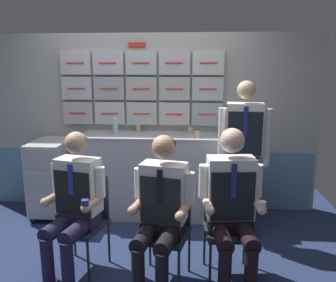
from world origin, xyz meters
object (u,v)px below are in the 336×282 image
(service_trolley, at_px, (53,176))
(crew_member_standing, at_px, (244,147))
(crew_member_by_counter, at_px, (232,201))
(folding_chair_right, at_px, (167,220))
(folding_chair_left, at_px, (85,212))
(crew_member_right, at_px, (161,207))
(folding_chair_by_counter, at_px, (227,217))
(paper_cup_tan, at_px, (138,128))
(crew_member_left, at_px, (74,200))
(water_bottle_clear, at_px, (222,128))

(service_trolley, xyz_separation_m, crew_member_standing, (2.18, -0.38, 0.47))
(crew_member_by_counter, bearing_deg, folding_chair_right, 174.24)
(folding_chair_left, xyz_separation_m, crew_member_standing, (1.46, 0.66, 0.46))
(crew_member_right, bearing_deg, service_trolley, 137.45)
(folding_chair_by_counter, distance_m, paper_cup_tan, 1.72)
(folding_chair_right, distance_m, crew_member_standing, 1.15)
(crew_member_left, xyz_separation_m, crew_member_right, (0.74, -0.10, 0.00))
(crew_member_standing, bearing_deg, folding_chair_left, -155.56)
(crew_member_by_counter, bearing_deg, folding_chair_by_counter, 95.69)
(crew_member_left, xyz_separation_m, crew_member_standing, (1.50, 0.82, 0.28))
(water_bottle_clear, relative_size, paper_cup_tan, 3.29)
(crew_member_left, bearing_deg, folding_chair_by_counter, 6.79)
(service_trolley, distance_m, paper_cup_tan, 1.17)
(crew_member_right, xyz_separation_m, crew_member_by_counter, (0.56, 0.10, 0.03))
(folding_chair_left, bearing_deg, crew_member_right, -20.30)
(folding_chair_right, xyz_separation_m, crew_member_by_counter, (0.53, -0.05, 0.21))
(folding_chair_right, bearing_deg, water_bottle_clear, 63.73)
(crew_member_right, height_order, paper_cup_tan, crew_member_right)
(service_trolley, height_order, folding_chair_by_counter, service_trolley)
(folding_chair_by_counter, distance_m, water_bottle_clear, 1.14)
(water_bottle_clear, bearing_deg, crew_member_standing, -56.07)
(crew_member_right, xyz_separation_m, paper_cup_tan, (-0.42, 1.58, 0.35))
(crew_member_left, distance_m, folding_chair_by_counter, 1.31)
(crew_member_by_counter, xyz_separation_m, paper_cup_tan, (-0.99, 1.47, 0.32))
(crew_member_left, relative_size, water_bottle_clear, 4.89)
(water_bottle_clear, bearing_deg, folding_chair_right, -116.27)
(crew_member_left, height_order, crew_member_right, crew_member_right)
(folding_chair_right, height_order, crew_member_standing, crew_member_standing)
(crew_member_by_counter, bearing_deg, water_bottle_clear, 90.28)
(crew_member_standing, bearing_deg, water_bottle_clear, 123.93)
(crew_member_right, xyz_separation_m, folding_chair_by_counter, (0.55, 0.26, -0.18))
(crew_member_left, bearing_deg, folding_chair_right, 3.83)
(service_trolley, distance_m, folding_chair_left, 1.27)
(service_trolley, bearing_deg, crew_member_right, -42.55)
(folding_chair_left, relative_size, crew_member_standing, 0.50)
(crew_member_right, relative_size, crew_member_standing, 0.76)
(crew_member_right, bearing_deg, folding_chair_right, 77.88)
(folding_chair_left, distance_m, crew_member_standing, 1.67)
(folding_chair_by_counter, bearing_deg, water_bottle_clear, 89.41)
(crew_member_standing, bearing_deg, folding_chair_by_counter, -107.55)
(folding_chair_by_counter, bearing_deg, service_trolley, 152.00)
(folding_chair_by_counter, bearing_deg, crew_member_right, -154.93)
(crew_member_standing, bearing_deg, folding_chair_right, -133.44)
(crew_member_by_counter, height_order, crew_member_standing, crew_member_standing)
(folding_chair_right, relative_size, water_bottle_clear, 3.24)
(crew_member_by_counter, bearing_deg, crew_member_standing, 76.63)
(folding_chair_left, relative_size, crew_member_left, 0.66)
(service_trolley, height_order, crew_member_right, crew_member_right)
(crew_member_right, bearing_deg, crew_member_by_counter, 10.22)
(service_trolley, xyz_separation_m, folding_chair_by_counter, (1.97, -1.05, 0.01))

